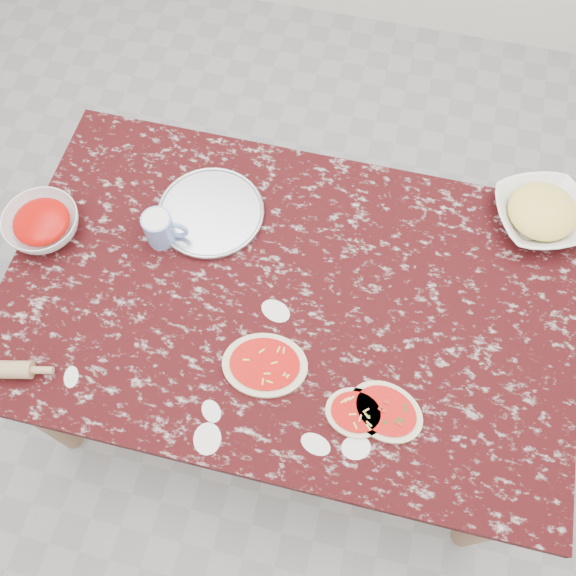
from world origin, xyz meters
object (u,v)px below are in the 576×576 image
at_px(worktable, 288,308).
at_px(sauce_bowl, 43,224).
at_px(cheese_bowl, 540,215).
at_px(flour_mug, 160,228).
at_px(pizza_tray, 211,213).

bearing_deg(worktable, sauce_bowl, 176.79).
distance_m(cheese_bowl, flour_mug, 1.10).
xyz_separation_m(cheese_bowl, flour_mug, (-1.06, -0.31, 0.02)).
distance_m(worktable, cheese_bowl, 0.78).
relative_size(pizza_tray, sauce_bowl, 1.42).
bearing_deg(flour_mug, sauce_bowl, -170.57).
height_order(pizza_tray, flour_mug, flour_mug).
bearing_deg(worktable, flour_mug, 166.14).
relative_size(sauce_bowl, flour_mug, 1.68).
height_order(worktable, flour_mug, flour_mug).
distance_m(worktable, flour_mug, 0.43).
bearing_deg(pizza_tray, sauce_bowl, -159.88).
relative_size(sauce_bowl, cheese_bowl, 0.83).
xyz_separation_m(pizza_tray, flour_mug, (-0.11, -0.11, 0.05)).
xyz_separation_m(sauce_bowl, cheese_bowl, (1.40, 0.37, -0.00)).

